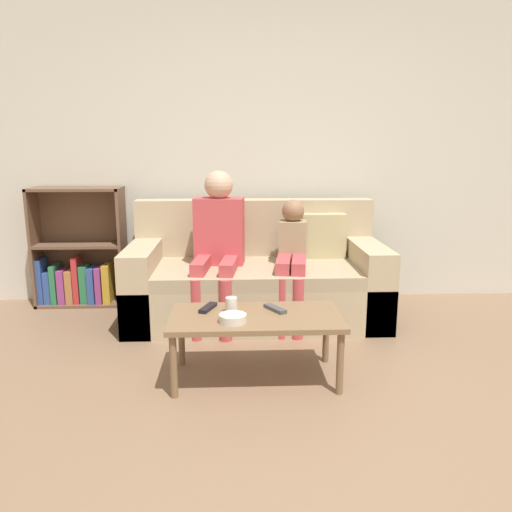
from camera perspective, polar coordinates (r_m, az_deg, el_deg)
name	(u,v)px	position (r m, az deg, el deg)	size (l,w,h in m)	color
ground_plane	(309,472)	(2.28, 6.04, -23.32)	(22.00, 22.00, 0.00)	#84664C
wall_back	(268,150)	(4.38, 1.43, 12.00)	(12.00, 0.06, 2.60)	beige
couch	(257,280)	(3.94, 0.11, -2.80)	(1.95, 0.91, 0.90)	tan
bookshelf	(80,261)	(4.52, -19.49, -0.59)	(0.75, 0.28, 1.00)	brown
coffee_table	(256,322)	(2.88, -0.04, -7.55)	(0.98, 0.50, 0.39)	brown
person_adult	(218,236)	(3.77, -4.38, 2.33)	(0.40, 0.66, 1.16)	#C6474C
person_child	(292,255)	(3.76, 4.11, 0.13)	(0.30, 0.65, 0.93)	#C6474C
cup_near	(231,305)	(2.90, -2.83, -5.63)	(0.07, 0.07, 0.09)	silver
tv_remote_0	(208,308)	(2.97, -5.51, -5.91)	(0.11, 0.18, 0.02)	black
tv_remote_1	(275,309)	(2.95, 2.19, -6.04)	(0.13, 0.17, 0.02)	#47474C
snack_bowl	(233,318)	(2.76, -2.67, -7.12)	(0.15, 0.15, 0.05)	beige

